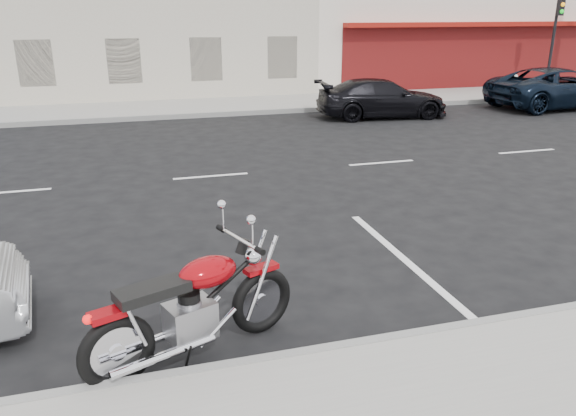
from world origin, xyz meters
name	(u,v)px	position (x,y,z in m)	size (l,w,h in m)	color
ground	(300,169)	(0.00, 0.00, 0.00)	(120.00, 120.00, 0.00)	black
sidewalk_far	(83,112)	(-5.00, 8.70, 0.07)	(80.00, 3.40, 0.15)	gray
curb_far	(81,121)	(-5.00, 7.00, 0.08)	(80.00, 0.12, 0.16)	gray
traffic_light	(555,31)	(13.50, 8.33, 2.56)	(0.26, 0.30, 3.80)	black
fire_hydrant	(515,82)	(12.00, 8.50, 0.53)	(0.20, 0.20, 0.72)	beige
motorcycle	(264,286)	(-2.37, -6.27, 0.54)	(2.26, 1.09, 1.19)	black
suv_far	(558,88)	(11.43, 5.37, 0.72)	(2.38, 5.15, 1.43)	black
car_far	(382,98)	(4.53, 5.43, 0.62)	(1.75, 4.30, 1.25)	black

